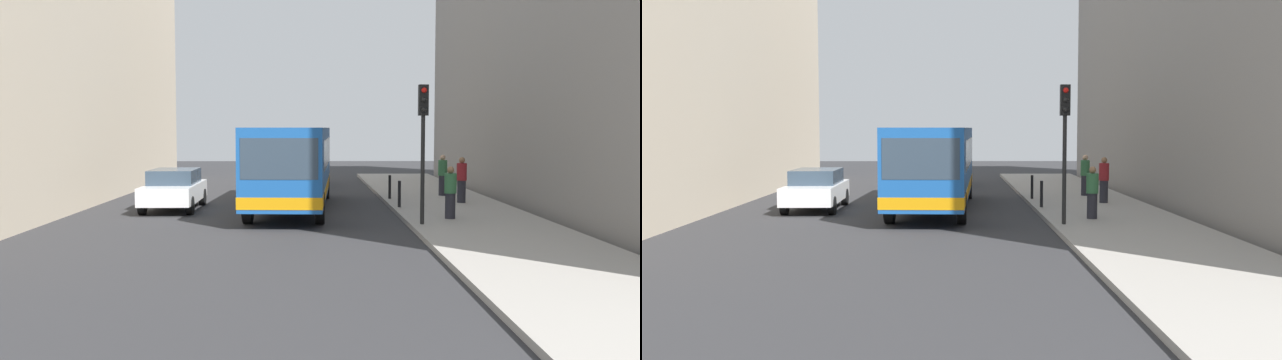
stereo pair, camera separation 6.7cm
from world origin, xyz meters
The scene contains 13 objects.
ground_plane centered at (0.00, 0.00, 0.00)m, with size 80.00×80.00×0.00m, color #2D2D30.
sidewalk centered at (5.40, 0.00, 0.07)m, with size 4.40×40.00×0.15m, color #9E9991.
building_left centered at (-11.50, 4.00, 6.11)m, with size 7.00×32.00×12.22m, color #B2A38C.
building_right centered at (11.50, 4.00, 7.02)m, with size 7.00×32.00×14.05m, color gray.
bus centered at (-0.39, 2.27, 1.73)m, with size 3.05×11.13×3.00m.
car_beside_bus centered at (-4.74, 2.14, 0.78)m, with size 1.89×4.42×1.48m.
car_behind_bus centered at (-0.37, 12.90, 0.78)m, with size 2.05×4.49×1.48m.
traffic_light centered at (3.55, -2.95, 3.01)m, with size 0.28×0.33×4.10m.
bollard_near centered at (3.45, 1.52, 0.62)m, with size 0.11×0.11×0.95m, color black.
bollard_mid centered at (3.45, 4.52, 0.62)m, with size 0.11×0.11×0.95m, color black.
pedestrian_near_signal centered at (4.63, -1.71, 0.97)m, with size 0.38×0.38×1.64m.
pedestrian_mid_sidewalk centered at (6.01, 3.00, 1.02)m, with size 0.38×0.38×1.74m.
pedestrian_far_sidewalk centered at (5.84, 5.86, 1.01)m, with size 0.38×0.38×1.72m.
Camera 2 is at (0.27, -23.38, 2.98)m, focal length 39.20 mm.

